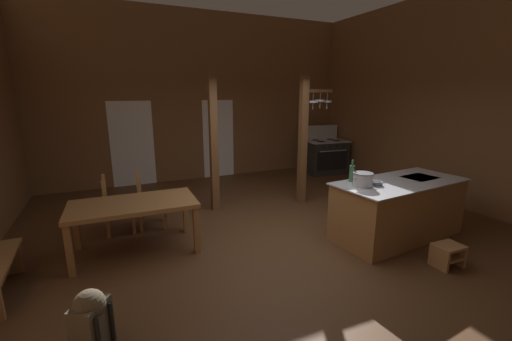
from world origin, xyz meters
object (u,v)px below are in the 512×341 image
(backpack, at_px, (91,320))
(bottle_tall_on_counter, at_px, (352,173))
(stockpot_on_counter, at_px, (363,180))
(mixing_bowl_on_counter, at_px, (377,183))
(stove_range, at_px, (325,156))
(ladderback_chair_near_window, at_px, (115,206))
(ladderback_chair_by_post, at_px, (149,202))
(step_stool, at_px, (448,254))
(dining_table, at_px, (134,208))
(kitchen_island, at_px, (398,209))

(backpack, xyz_separation_m, bottle_tall_on_counter, (3.61, 0.94, 0.73))
(stockpot_on_counter, relative_size, mixing_bowl_on_counter, 2.18)
(stove_range, xyz_separation_m, backpack, (-5.84, -4.63, -0.17))
(ladderback_chair_near_window, xyz_separation_m, ladderback_chair_by_post, (0.52, 0.00, 0.00))
(step_stool, height_order, mixing_bowl_on_counter, mixing_bowl_on_counter)
(dining_table, distance_m, stockpot_on_counter, 3.30)
(bottle_tall_on_counter, bearing_deg, stockpot_on_counter, -95.39)
(mixing_bowl_on_counter, height_order, bottle_tall_on_counter, bottle_tall_on_counter)
(dining_table, bearing_deg, backpack, -105.75)
(kitchen_island, height_order, dining_table, kitchen_island)
(ladderback_chair_by_post, relative_size, stockpot_on_counter, 2.66)
(ladderback_chair_by_post, bearing_deg, stove_range, 21.45)
(mixing_bowl_on_counter, bearing_deg, ladderback_chair_by_post, 146.22)
(ladderback_chair_by_post, distance_m, mixing_bowl_on_counter, 3.66)
(backpack, distance_m, mixing_bowl_on_counter, 3.92)
(ladderback_chair_by_post, height_order, mixing_bowl_on_counter, mixing_bowl_on_counter)
(dining_table, bearing_deg, stockpot_on_counter, -20.62)
(ladderback_chair_near_window, bearing_deg, mixing_bowl_on_counter, -29.71)
(dining_table, height_order, bottle_tall_on_counter, bottle_tall_on_counter)
(kitchen_island, bearing_deg, dining_table, 162.87)
(stockpot_on_counter, relative_size, bottle_tall_on_counter, 1.06)
(mixing_bowl_on_counter, relative_size, bottle_tall_on_counter, 0.49)
(dining_table, bearing_deg, mixing_bowl_on_counter, -19.99)
(stove_range, bearing_deg, stockpot_on_counter, -119.74)
(kitchen_island, bearing_deg, stockpot_on_counter, 178.42)
(backpack, xyz_separation_m, mixing_bowl_on_counter, (3.81, 0.63, 0.63))
(kitchen_island, xyz_separation_m, bottle_tall_on_counter, (-0.72, 0.29, 0.59))
(kitchen_island, xyz_separation_m, ladderback_chair_by_post, (-3.53, 1.99, -0.00))
(dining_table, relative_size, backpack, 2.89)
(kitchen_island, xyz_separation_m, backpack, (-4.33, -0.65, -0.14))
(dining_table, distance_m, mixing_bowl_on_counter, 3.52)
(kitchen_island, relative_size, bottle_tall_on_counter, 6.66)
(step_stool, distance_m, backpack, 4.21)
(kitchen_island, relative_size, mixing_bowl_on_counter, 13.72)
(ladderback_chair_by_post, bearing_deg, kitchen_island, -29.45)
(stove_range, height_order, ladderback_chair_by_post, stove_range)
(dining_table, xyz_separation_m, bottle_tall_on_counter, (3.09, -0.88, 0.39))
(stove_range, xyz_separation_m, stockpot_on_counter, (-2.26, -3.95, 0.53))
(kitchen_island, distance_m, ladderback_chair_near_window, 4.51)
(stockpot_on_counter, bearing_deg, bottle_tall_on_counter, 84.61)
(backpack, bearing_deg, ladderback_chair_near_window, 83.89)
(stove_range, relative_size, stockpot_on_counter, 3.70)
(mixing_bowl_on_counter, bearing_deg, backpack, -170.62)
(kitchen_island, distance_m, mixing_bowl_on_counter, 0.71)
(ladderback_chair_by_post, height_order, stockpot_on_counter, stockpot_on_counter)
(kitchen_island, relative_size, ladderback_chair_near_window, 2.36)
(kitchen_island, distance_m, bottle_tall_on_counter, 0.97)
(dining_table, xyz_separation_m, ladderback_chair_by_post, (0.28, 0.82, -0.20))
(stove_range, bearing_deg, mixing_bowl_on_counter, -116.91)
(step_stool, bearing_deg, stove_range, 71.63)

